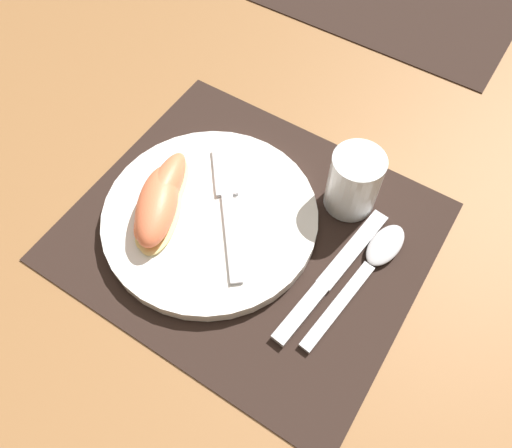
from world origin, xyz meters
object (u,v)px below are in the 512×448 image
at_px(spoon, 373,261).
at_px(fork, 228,201).
at_px(juice_glass, 353,184).
at_px(citrus_wedge_1, 157,207).
at_px(plate, 210,217).
at_px(knife, 330,277).
at_px(citrus_wedge_0, 161,196).

distance_m(spoon, fork, 0.18).
relative_size(juice_glass, citrus_wedge_1, 0.65).
height_order(plate, knife, plate).
distance_m(plate, citrus_wedge_1, 0.06).
relative_size(juice_glass, knife, 0.40).
relative_size(spoon, citrus_wedge_0, 1.39).
bearing_deg(citrus_wedge_1, knife, 11.67).
height_order(citrus_wedge_0, citrus_wedge_1, citrus_wedge_1).
bearing_deg(plate, citrus_wedge_1, -146.31).
xyz_separation_m(fork, citrus_wedge_1, (-0.06, -0.06, 0.01)).
xyz_separation_m(spoon, citrus_wedge_1, (-0.24, -0.09, 0.03)).
relative_size(juice_glass, fork, 0.52).
distance_m(plate, knife, 0.16).
relative_size(plate, citrus_wedge_0, 1.86).
xyz_separation_m(spoon, citrus_wedge_0, (-0.24, -0.07, 0.03)).
bearing_deg(citrus_wedge_1, spoon, 19.95).
bearing_deg(plate, spoon, 15.86).
distance_m(fork, citrus_wedge_1, 0.08).
relative_size(fork, citrus_wedge_1, 1.26).
relative_size(juice_glass, citrus_wedge_0, 0.59).
distance_m(spoon, citrus_wedge_1, 0.26).
xyz_separation_m(knife, citrus_wedge_1, (-0.21, -0.04, 0.03)).
height_order(juice_glass, spoon, juice_glass).
relative_size(plate, citrus_wedge_1, 2.05).
xyz_separation_m(citrus_wedge_0, citrus_wedge_1, (0.01, -0.01, 0.00)).
bearing_deg(juice_glass, spoon, -44.32).
relative_size(fork, citrus_wedge_0, 1.14).
distance_m(knife, spoon, 0.05).
bearing_deg(knife, citrus_wedge_1, -168.33).
relative_size(juice_glass, spoon, 0.43).
bearing_deg(spoon, juice_glass, 135.68).
bearing_deg(knife, juice_glass, 106.09).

